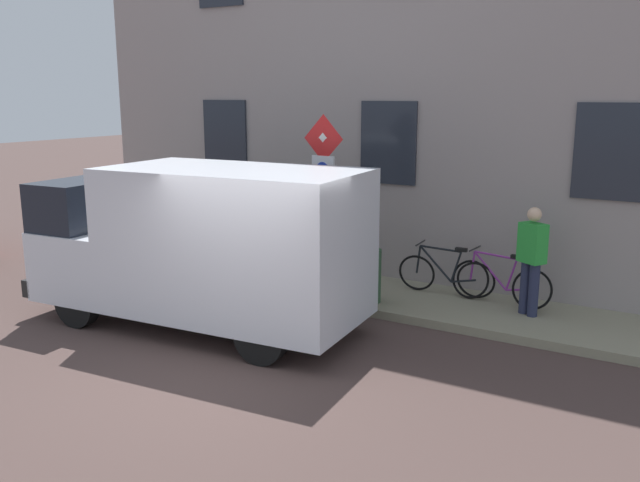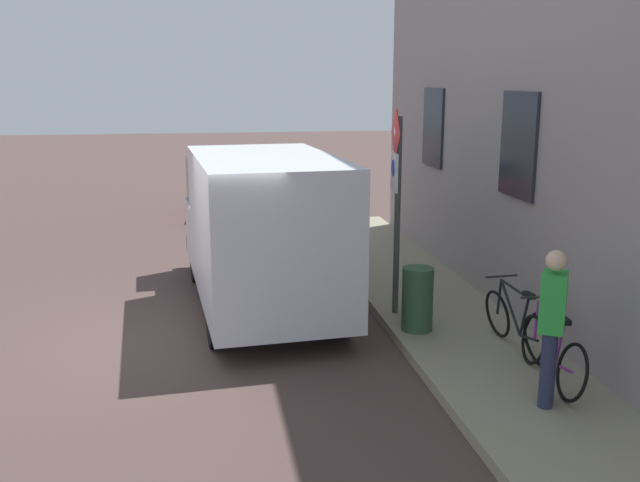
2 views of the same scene
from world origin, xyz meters
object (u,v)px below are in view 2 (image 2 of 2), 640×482
delivery_van (260,226)px  bicycle_black (516,323)px  parked_hatchback (239,186)px  sign_post_stacked (396,181)px  pedestrian (552,322)px  bicycle_purple (552,351)px  litter_bin (417,299)px

delivery_van → bicycle_black: size_ratio=3.19×
parked_hatchback → delivery_van: bearing=-177.6°
sign_post_stacked → parked_hatchback: (-1.77, 9.53, -1.41)m
delivery_van → parked_hatchback: size_ratio=1.34×
delivery_van → bicycle_black: bearing=-136.8°
sign_post_stacked → delivery_van: sign_post_stacked is taller
pedestrian → delivery_van: bearing=-26.8°
sign_post_stacked → bicycle_purple: sign_post_stacked is taller
bicycle_black → litter_bin: litter_bin is taller
bicycle_purple → litter_bin: bearing=32.3°
parked_hatchback → bicycle_black: size_ratio=2.39×
sign_post_stacked → bicycle_purple: (1.17, -2.71, -1.63)m
sign_post_stacked → delivery_van: 2.32m
pedestrian → litter_bin: bearing=-43.8°
sign_post_stacked → bicycle_black: size_ratio=1.73×
bicycle_purple → litter_bin: 2.19m
bicycle_black → litter_bin: size_ratio=1.91×
sign_post_stacked → parked_hatchback: bearing=100.5°
sign_post_stacked → litter_bin: 1.74m
bicycle_purple → parked_hatchback: bearing=17.8°
bicycle_black → litter_bin: 1.42m
bicycle_purple → bicycle_black: (-0.00, 0.95, 0.00)m
sign_post_stacked → pedestrian: 3.53m
litter_bin → bicycle_purple: bearing=-62.0°
bicycle_purple → pedestrian: size_ratio=1.00×
parked_hatchback → litter_bin: 10.48m
bicycle_purple → sign_post_stacked: bearing=27.6°
sign_post_stacked → pedestrian: bearing=-75.8°
parked_hatchback → pedestrian: (2.59, -12.79, 0.34)m
delivery_van → parked_hatchback: (0.14, 8.48, -0.60)m
sign_post_stacked → bicycle_black: bearing=-56.4°
sign_post_stacked → parked_hatchback: size_ratio=0.73×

